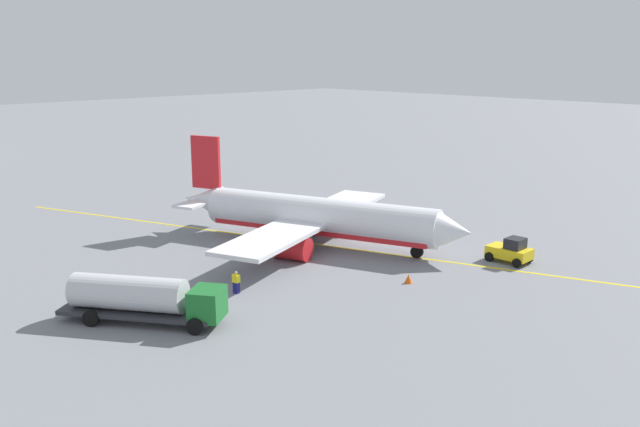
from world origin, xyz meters
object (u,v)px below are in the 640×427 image
object	(u,v)px
pushback_tug	(511,251)
fuel_tanker	(143,298)
safety_cone_nose	(445,240)
airplane	(315,218)
safety_cone_wingtip	(408,279)
refueling_worker	(236,283)

from	to	relation	value
pushback_tug	fuel_tanker	bearing A→B (deg)	-108.97
fuel_tanker	pushback_tug	bearing A→B (deg)	71.03
pushback_tug	safety_cone_nose	world-z (taller)	pushback_tug
airplane	safety_cone_nose	world-z (taller)	airplane
fuel_tanker	safety_cone_wingtip	size ratio (longest dim) A/B	15.35
fuel_tanker	safety_cone_nose	bearing A→B (deg)	84.92
airplane	fuel_tanker	xyz separation A→B (m)	(5.62, -21.17, -0.83)
safety_cone_nose	fuel_tanker	bearing A→B (deg)	-95.08
airplane	fuel_tanker	distance (m)	21.92
fuel_tanker	safety_cone_wingtip	world-z (taller)	fuel_tanker
fuel_tanker	pushback_tug	world-z (taller)	fuel_tanker
pushback_tug	safety_cone_nose	bearing A→B (deg)	172.41
fuel_tanker	refueling_worker	distance (m)	7.87
safety_cone_wingtip	fuel_tanker	bearing A→B (deg)	-111.30
refueling_worker	airplane	bearing A→B (deg)	112.02
airplane	pushback_tug	distance (m)	17.64
pushback_tug	safety_cone_nose	xyz separation A→B (m)	(-7.35, 0.98, -0.72)
airplane	safety_cone_wingtip	distance (m)	13.34
fuel_tanker	refueling_worker	xyz separation A→B (m)	(-0.21, 7.81, -0.91)
airplane	safety_cone_wingtip	xyz separation A→B (m)	(12.93, -2.42, -2.22)
safety_cone_nose	refueling_worker	bearing A→B (deg)	-97.38
airplane	safety_cone_nose	distance (m)	12.44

